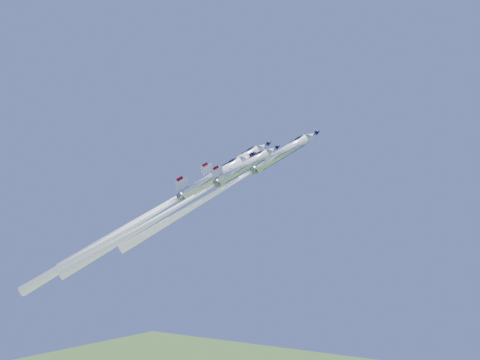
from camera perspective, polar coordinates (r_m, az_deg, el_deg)
The scene contains 4 objects.
jet_lead at distance 104.97m, azimuth -1.34°, elevation -0.61°, with size 28.71×22.39×30.08m.
jet_left at distance 111.57m, azimuth -7.15°, elevation -2.13°, with size 31.52×24.59×33.47m.
jet_right at distance 100.08m, azimuth -6.56°, elevation -2.75°, with size 29.05×22.68×31.16m.
jet_slot at distance 104.84m, azimuth -9.79°, elevation -3.86°, with size 32.58×25.41×34.31m.
Camera 1 is at (58.59, -88.01, 86.48)m, focal length 40.00 mm.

